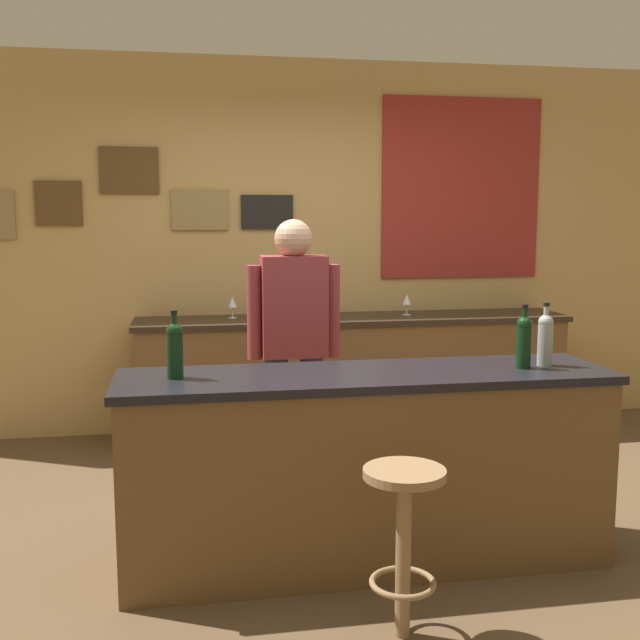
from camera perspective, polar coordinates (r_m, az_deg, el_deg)
name	(u,v)px	position (r m, az deg, el deg)	size (l,w,h in m)	color
ground_plane	(348,527)	(4.17, 2.08, -15.26)	(10.00, 10.00, 0.00)	brown
back_wall	(296,244)	(5.84, -1.79, 5.71)	(6.00, 0.09, 2.80)	tan
bar_counter	(366,467)	(3.65, 3.47, -11.01)	(2.30, 0.60, 0.92)	brown
side_counter	(354,376)	(5.66, 2.55, -4.25)	(3.19, 0.56, 0.90)	brown
bartender	(294,342)	(4.23, -1.97, -1.70)	(0.52, 0.21, 1.62)	#384766
bar_stool	(404,524)	(3.04, 6.31, -14.98)	(0.32, 0.32, 0.68)	olive
wine_bottle_a	(175,348)	(3.42, -10.86, -2.10)	(0.07, 0.07, 0.31)	black
wine_bottle_b	(524,340)	(3.71, 15.08, -1.45)	(0.07, 0.07, 0.31)	black
wine_bottle_c	(545,338)	(3.80, 16.58, -1.29)	(0.07, 0.07, 0.31)	#999E99
wine_glass_a	(232,303)	(5.53, -6.61, 1.28)	(0.07, 0.07, 0.16)	silver
wine_glass_b	(407,300)	(5.70, 6.55, 1.48)	(0.07, 0.07, 0.16)	silver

